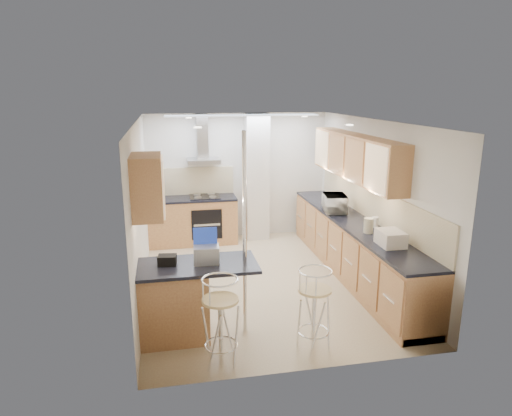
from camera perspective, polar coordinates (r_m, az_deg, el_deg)
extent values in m
plane|color=tan|center=(7.31, 0.80, -9.14)|extent=(4.80, 4.80, 0.00)
cube|color=silver|center=(9.21, -2.30, 4.00)|extent=(3.60, 0.04, 2.50)
cube|color=silver|center=(4.69, 7.01, -6.68)|extent=(3.60, 0.04, 2.50)
cube|color=silver|center=(6.77, -14.23, -0.34)|extent=(0.04, 4.80, 2.50)
cube|color=silver|center=(7.48, 14.44, 1.05)|extent=(0.04, 4.80, 2.50)
cube|color=silver|center=(6.71, 0.87, 10.80)|extent=(3.60, 4.80, 0.02)
cube|color=#A46441|center=(7.65, 12.30, 6.28)|extent=(0.34, 3.00, 0.72)
cube|color=#A46441|center=(5.31, -13.47, 2.63)|extent=(0.34, 0.62, 0.72)
cube|color=beige|center=(7.49, 14.31, 0.52)|extent=(0.03, 4.40, 0.56)
cube|color=beige|center=(9.11, -8.20, 3.29)|extent=(1.70, 0.03, 0.56)
cube|color=silver|center=(9.08, 0.09, 3.85)|extent=(0.45, 0.40, 2.50)
cube|color=#ABADB0|center=(8.82, -6.58, 5.88)|extent=(0.62, 0.48, 0.08)
cube|color=#ABADB0|center=(8.91, -6.74, 8.81)|extent=(0.22, 0.20, 0.88)
cylinder|color=white|center=(5.44, -1.44, -3.55)|extent=(0.05, 0.05, 2.50)
cube|color=black|center=(8.73, -6.16, -2.09)|extent=(0.58, 0.02, 0.58)
cube|color=black|center=(8.91, -6.42, 1.41)|extent=(0.58, 0.50, 0.02)
cube|color=tan|center=(8.47, -1.73, 11.49)|extent=(2.80, 0.35, 0.02)
cube|color=#A46441|center=(7.59, 12.00, -5.01)|extent=(0.60, 4.40, 0.88)
cube|color=black|center=(7.45, 12.19, -1.67)|extent=(0.63, 4.40, 0.04)
cube|color=#A46441|center=(9.01, -7.92, -1.67)|extent=(1.70, 0.60, 0.88)
cube|color=black|center=(8.89, -8.02, 1.17)|extent=(1.70, 0.63, 0.04)
cube|color=#A46441|center=(5.68, -7.43, -11.58)|extent=(1.35, 0.62, 0.90)
cube|color=black|center=(5.49, -7.59, -7.17)|extent=(1.47, 0.72, 0.04)
imported|color=silver|center=(7.86, 9.83, 0.57)|extent=(0.44, 0.58, 0.29)
cube|color=#9C9FA3|center=(5.48, -6.22, -5.79)|extent=(0.31, 0.24, 0.21)
cube|color=black|center=(5.50, -11.04, -6.39)|extent=(0.23, 0.18, 0.12)
cylinder|color=silver|center=(8.48, 9.49, 1.27)|extent=(0.15, 0.15, 0.20)
cylinder|color=silver|center=(8.47, 8.92, 1.12)|extent=(0.12, 0.12, 0.15)
cylinder|color=#C0B999|center=(6.82, 13.89, -2.14)|extent=(0.16, 0.16, 0.22)
cylinder|color=silver|center=(7.14, 14.64, -1.70)|extent=(0.12, 0.12, 0.15)
cube|color=silver|center=(6.35, 16.49, -3.64)|extent=(0.31, 0.39, 0.20)
cylinder|color=#ABADB0|center=(8.93, -11.85, 1.92)|extent=(0.16, 0.16, 0.22)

